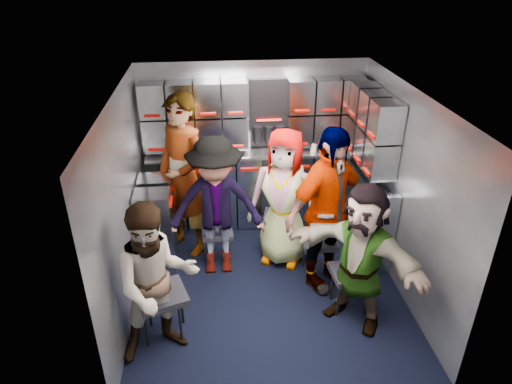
{
  "coord_description": "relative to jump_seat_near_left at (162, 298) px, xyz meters",
  "views": [
    {
      "loc": [
        -0.52,
        -3.93,
        3.24
      ],
      "look_at": [
        -0.09,
        0.35,
        0.96
      ],
      "focal_mm": 32.0,
      "sensor_mm": 36.0,
      "label": 1
    }
  ],
  "objects": [
    {
      "name": "floor",
      "position": [
        1.05,
        0.64,
        -0.44
      ],
      "size": [
        3.0,
        3.0,
        0.0
      ],
      "primitive_type": "plane",
      "color": "black",
      "rests_on": "ground"
    },
    {
      "name": "wall_back",
      "position": [
        1.05,
        2.14,
        0.61
      ],
      "size": [
        2.8,
        0.04,
        2.1
      ],
      "primitive_type": "cube",
      "color": "gray",
      "rests_on": "ground"
    },
    {
      "name": "wall_left",
      "position": [
        -0.35,
        0.64,
        0.61
      ],
      "size": [
        0.04,
        3.0,
        2.1
      ],
      "primitive_type": "cube",
      "color": "gray",
      "rests_on": "ground"
    },
    {
      "name": "wall_right",
      "position": [
        2.45,
        0.64,
        0.61
      ],
      "size": [
        0.04,
        3.0,
        2.1
      ],
      "primitive_type": "cube",
      "color": "gray",
      "rests_on": "ground"
    },
    {
      "name": "ceiling",
      "position": [
        1.05,
        0.64,
        1.66
      ],
      "size": [
        2.8,
        3.0,
        0.02
      ],
      "primitive_type": "cube",
      "color": "silver",
      "rests_on": "wall_back"
    },
    {
      "name": "cart_bank_back",
      "position": [
        1.05,
        1.93,
        0.05
      ],
      "size": [
        2.68,
        0.38,
        0.99
      ],
      "primitive_type": "cube",
      "color": "#989DA7",
      "rests_on": "ground"
    },
    {
      "name": "cart_bank_left",
      "position": [
        -0.14,
        1.2,
        0.05
      ],
      "size": [
        0.38,
        0.76,
        0.99
      ],
      "primitive_type": "cube",
      "color": "#989DA7",
      "rests_on": "ground"
    },
    {
      "name": "counter",
      "position": [
        1.05,
        1.93,
        0.57
      ],
      "size": [
        2.68,
        0.42,
        0.03
      ],
      "primitive_type": "cube",
      "color": "#B4B6BB",
      "rests_on": "cart_bank_back"
    },
    {
      "name": "locker_bank_back",
      "position": [
        1.05,
        1.99,
        1.05
      ],
      "size": [
        2.68,
        0.28,
        0.82
      ],
      "primitive_type": "cube",
      "color": "#989DA7",
      "rests_on": "wall_back"
    },
    {
      "name": "locker_bank_right",
      "position": [
        2.3,
        1.34,
        1.05
      ],
      "size": [
        0.28,
        1.0,
        0.82
      ],
      "primitive_type": "cube",
      "color": "#989DA7",
      "rests_on": "wall_right"
    },
    {
      "name": "right_cabinet",
      "position": [
        2.3,
        1.24,
        0.06
      ],
      "size": [
        0.28,
        1.2,
        1.0
      ],
      "primitive_type": "cube",
      "color": "#989DA7",
      "rests_on": "ground"
    },
    {
      "name": "coffee_niche",
      "position": [
        1.23,
        2.05,
        1.03
      ],
      "size": [
        0.46,
        0.16,
        0.84
      ],
      "primitive_type": null,
      "color": "black",
      "rests_on": "wall_back"
    },
    {
      "name": "red_latch_strip",
      "position": [
        1.05,
        1.73,
        0.44
      ],
      "size": [
        2.6,
        0.02,
        0.03
      ],
      "primitive_type": "cube",
      "color": "#960500",
      "rests_on": "cart_bank_back"
    },
    {
      "name": "jump_seat_near_left",
      "position": [
        0.0,
        0.0,
        0.0
      ],
      "size": [
        0.53,
        0.51,
        0.5
      ],
      "rotation": [
        0.0,
        0.0,
        0.31
      ],
      "color": "black",
      "rests_on": "ground"
    },
    {
      "name": "jump_seat_mid_left",
      "position": [
        0.53,
        1.15,
        -0.08
      ],
      "size": [
        0.36,
        0.34,
        0.41
      ],
      "rotation": [
        0.0,
        0.0,
        0.04
      ],
      "color": "black",
      "rests_on": "ground"
    },
    {
      "name": "jump_seat_center",
      "position": [
        1.28,
        1.27,
        -0.03
      ],
      "size": [
        0.47,
        0.45,
        0.47
      ],
      "rotation": [
        0.0,
        0.0,
        -0.22
      ],
      "color": "black",
      "rests_on": "ground"
    },
    {
      "name": "jump_seat_mid_right",
      "position": [
        1.64,
        0.79,
        -0.05
      ],
      "size": [
        0.39,
        0.37,
        0.45
      ],
      "rotation": [
        0.0,
        0.0,
        -0.04
      ],
      "color": "black",
      "rests_on": "ground"
    },
    {
      "name": "jump_seat_near_right",
      "position": [
        1.83,
        0.2,
        -0.04
      ],
      "size": [
        0.41,
        0.39,
        0.45
      ],
      "rotation": [
        0.0,
        0.0,
        0.07
      ],
      "color": "black",
      "rests_on": "ground"
    },
    {
      "name": "attendant_standing",
      "position": [
        0.18,
        1.43,
        0.52
      ],
      "size": [
        0.83,
        0.81,
        1.93
      ],
      "primitive_type": "imported",
      "rotation": [
        0.0,
        0.0,
        -0.72
      ],
      "color": "black",
      "rests_on": "ground"
    },
    {
      "name": "attendant_arc_a",
      "position": [
        -0.0,
        -0.18,
        0.31
      ],
      "size": [
        0.87,
        0.77,
        1.51
      ],
      "primitive_type": "imported",
      "rotation": [
        0.0,
        0.0,
        0.31
      ],
      "color": "black",
      "rests_on": "ground"
    },
    {
      "name": "attendant_arc_b",
      "position": [
        0.53,
        0.97,
        0.36
      ],
      "size": [
        1.06,
        0.62,
        1.61
      ],
      "primitive_type": "imported",
      "rotation": [
        0.0,
        0.0,
        -0.02
      ],
      "color": "black",
      "rests_on": "ground"
    },
    {
      "name": "attendant_arc_c",
      "position": [
        1.28,
        1.09,
        0.36
      ],
      "size": [
        0.93,
        0.8,
        1.62
      ],
      "primitive_type": "imported",
      "rotation": [
        0.0,
        0.0,
        -0.43
      ],
      "color": "black",
      "rests_on": "ground"
    },
    {
      "name": "attendant_arc_d",
      "position": [
        1.64,
        0.61,
        0.46
      ],
      "size": [
        1.13,
        0.92,
        1.8
      ],
      "primitive_type": "imported",
      "rotation": [
        0.0,
        0.0,
        0.54
      ],
      "color": "black",
      "rests_on": "ground"
    },
    {
      "name": "attendant_arc_e",
      "position": [
        1.83,
        0.02,
        0.3
      ],
      "size": [
        1.3,
        1.27,
        1.49
      ],
      "primitive_type": "imported",
      "rotation": [
        0.0,
        0.0,
        -0.76
      ],
      "color": "black",
      "rests_on": "ground"
    },
    {
      "name": "bottle_left",
      "position": [
        0.26,
        1.88,
        0.71
      ],
      "size": [
        0.06,
        0.06,
        0.24
      ],
      "primitive_type": "cylinder",
      "color": "white",
      "rests_on": "counter"
    },
    {
      "name": "bottle_mid",
      "position": [
        0.96,
        1.88,
        0.72
      ],
      "size": [
        0.06,
        0.06,
        0.27
      ],
      "primitive_type": "cylinder",
      "color": "white",
      "rests_on": "counter"
    },
    {
      "name": "bottle_right",
      "position": [
        1.32,
        1.88,
        0.71
      ],
      "size": [
        0.06,
        0.06,
        0.24
      ],
      "primitive_type": "cylinder",
      "color": "white",
      "rests_on": "counter"
    },
    {
      "name": "cup_left",
      "position": [
        0.44,
        1.87,
        0.64
      ],
      "size": [
        0.08,
        0.08,
        0.11
      ],
      "primitive_type": "cylinder",
      "color": "#C3B58A",
      "rests_on": "counter"
    },
    {
      "name": "cup_right",
      "position": [
        1.77,
        1.87,
        0.63
      ],
      "size": [
        0.07,
        0.07,
        0.1
      ],
      "primitive_type": "cylinder",
      "color": "#C3B58A",
      "rests_on": "counter"
    }
  ]
}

